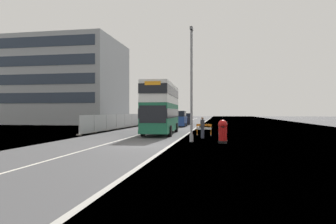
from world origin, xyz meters
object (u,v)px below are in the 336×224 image
double_decker_bus (162,108)px  car_receding_mid (186,119)px  lamppost_foreground (191,88)px  car_oncoming_near (180,119)px  red_pillar_postbox (223,130)px  pedestrian_at_kerb (202,128)px  roadworks_barrier (204,129)px

double_decker_bus → car_receding_mid: 22.97m
lamppost_foreground → car_oncoming_near: 22.57m
double_decker_bus → lamppost_foreground: size_ratio=1.23×
red_pillar_postbox → pedestrian_at_kerb: bearing=113.9°
lamppost_foreground → roadworks_barrier: lamppost_foreground is taller
lamppost_foreground → red_pillar_postbox: lamppost_foreground is taller
red_pillar_postbox → pedestrian_at_kerb: pedestrian_at_kerb is taller
double_decker_bus → red_pillar_postbox: bearing=-53.1°
lamppost_foreground → pedestrian_at_kerb: lamppost_foreground is taller
double_decker_bus → roadworks_barrier: 4.98m
double_decker_bus → car_receding_mid: bearing=90.1°
red_pillar_postbox → car_receding_mid: (-6.02, 30.83, 0.04)m
car_receding_mid → lamppost_foreground: bearing=-82.9°
roadworks_barrier → pedestrian_at_kerb: pedestrian_at_kerb is taller
roadworks_barrier → car_receding_mid: bearing=100.2°
car_oncoming_near → car_receding_mid: size_ratio=0.88×
double_decker_bus → lamppost_foreground: 8.27m
double_decker_bus → car_receding_mid: double_decker_bus is taller
double_decker_bus → car_oncoming_near: (-0.10, 14.78, -1.53)m
red_pillar_postbox → roadworks_barrier: 6.63m
car_oncoming_near → car_receding_mid: 8.12m
red_pillar_postbox → roadworks_barrier: size_ratio=1.14×
car_oncoming_near → pedestrian_at_kerb: 19.56m
car_receding_mid → pedestrian_at_kerb: bearing=-80.8°
lamppost_foreground → roadworks_barrier: size_ratio=5.87×
lamppost_foreground → roadworks_barrier: bearing=83.8°
pedestrian_at_kerb → red_pillar_postbox: bearing=-66.1°
roadworks_barrier → car_receding_mid: car_receding_mid is taller
double_decker_bus → roadworks_barrier: size_ratio=7.19×
double_decker_bus → car_oncoming_near: 14.86m
roadworks_barrier → car_oncoming_near: car_oncoming_near is taller
roadworks_barrier → red_pillar_postbox: bearing=-75.7°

